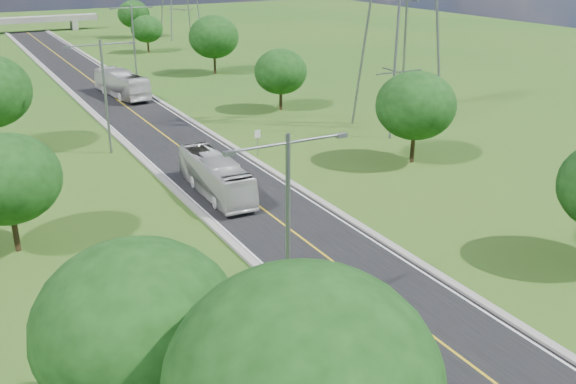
# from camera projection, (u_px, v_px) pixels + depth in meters

# --- Properties ---
(ground) EXTENTS (260.00, 260.00, 0.00)m
(ground) POSITION_uv_depth(u_px,v_px,m) (131.00, 110.00, 72.49)
(ground) COLOR #235818
(ground) RESTS_ON ground
(road) EXTENTS (8.00, 150.00, 0.06)m
(road) POSITION_uv_depth(u_px,v_px,m) (117.00, 100.00, 77.39)
(road) COLOR black
(road) RESTS_ON ground
(curb_left) EXTENTS (0.50, 150.00, 0.22)m
(curb_left) POSITION_uv_depth(u_px,v_px,m) (81.00, 103.00, 75.45)
(curb_left) COLOR gray
(curb_left) RESTS_ON ground
(curb_right) EXTENTS (0.50, 150.00, 0.22)m
(curb_right) POSITION_uv_depth(u_px,v_px,m) (151.00, 95.00, 79.26)
(curb_right) COLOR gray
(curb_right) RESTS_ON ground
(speed_limit_sign) EXTENTS (0.55, 0.09, 2.40)m
(speed_limit_sign) POSITION_uv_depth(u_px,v_px,m) (258.00, 138.00, 56.23)
(speed_limit_sign) COLOR slate
(speed_limit_sign) RESTS_ON ground
(overpass) EXTENTS (30.00, 3.00, 3.20)m
(overpass) POSITION_uv_depth(u_px,v_px,m) (25.00, 21.00, 137.10)
(overpass) COLOR gray
(overpass) RESTS_ON ground
(streetlight_near_left) EXTENTS (5.90, 0.25, 10.00)m
(streetlight_near_left) POSITION_uv_depth(u_px,v_px,m) (288.00, 222.00, 28.37)
(streetlight_near_left) COLOR slate
(streetlight_near_left) RESTS_ON ground
(streetlight_mid_left) EXTENTS (5.90, 0.25, 10.00)m
(streetlight_mid_left) POSITION_uv_depth(u_px,v_px,m) (105.00, 87.00, 55.38)
(streetlight_mid_left) COLOR slate
(streetlight_mid_left) RESTS_ON ground
(streetlight_far_right) EXTENTS (5.90, 0.25, 10.00)m
(streetlight_far_right) POSITION_uv_depth(u_px,v_px,m) (133.00, 35.00, 87.78)
(streetlight_far_right) COLOR slate
(streetlight_far_right) RESTS_ON ground
(tree_la) EXTENTS (7.14, 7.14, 8.30)m
(tree_la) POSITION_uv_depth(u_px,v_px,m) (138.00, 327.00, 21.75)
(tree_la) COLOR black
(tree_la) RESTS_ON ground
(tree_lb) EXTENTS (6.30, 6.30, 7.33)m
(tree_lb) POSITION_uv_depth(u_px,v_px,m) (7.00, 179.00, 37.45)
(tree_lb) COLOR black
(tree_lb) RESTS_ON ground
(tree_lf) EXTENTS (7.98, 7.98, 9.28)m
(tree_lf) POSITION_uv_depth(u_px,v_px,m) (303.00, 384.00, 17.97)
(tree_lf) COLOR black
(tree_lf) RESTS_ON ground
(tree_rb) EXTENTS (6.72, 6.72, 7.82)m
(tree_rb) POSITION_uv_depth(u_px,v_px,m) (416.00, 106.00, 53.33)
(tree_rb) COLOR black
(tree_rb) RESTS_ON ground
(tree_rc) EXTENTS (5.88, 5.88, 6.84)m
(tree_rc) POSITION_uv_depth(u_px,v_px,m) (281.00, 72.00, 71.11)
(tree_rc) COLOR black
(tree_rc) RESTS_ON ground
(tree_rd) EXTENTS (7.14, 7.14, 8.30)m
(tree_rd) POSITION_uv_depth(u_px,v_px,m) (214.00, 37.00, 91.32)
(tree_rd) COLOR black
(tree_rd) RESTS_ON ground
(tree_re) EXTENTS (5.46, 5.46, 6.35)m
(tree_re) POSITION_uv_depth(u_px,v_px,m) (147.00, 29.00, 110.29)
(tree_re) COLOR black
(tree_re) RESTS_ON ground
(tree_rf) EXTENTS (6.30, 6.30, 7.33)m
(tree_rf) POSITION_uv_depth(u_px,v_px,m) (134.00, 14.00, 128.01)
(tree_rf) COLOR black
(tree_rf) RESTS_ON ground
(bus_outbound) EXTENTS (4.16, 11.52, 3.14)m
(bus_outbound) POSITION_uv_depth(u_px,v_px,m) (122.00, 84.00, 78.18)
(bus_outbound) COLOR silver
(bus_outbound) RESTS_ON road
(bus_inbound) EXTENTS (2.74, 10.37, 2.87)m
(bus_inbound) POSITION_uv_depth(u_px,v_px,m) (215.00, 176.00, 47.39)
(bus_inbound) COLOR silver
(bus_inbound) RESTS_ON road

